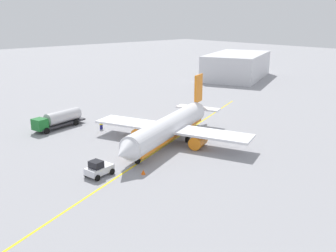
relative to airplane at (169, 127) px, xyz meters
name	(u,v)px	position (x,y,z in m)	size (l,w,h in m)	color
ground_plane	(168,144)	(0.46, 0.19, -2.61)	(400.00, 400.00, 0.00)	#939399
airplane	(169,127)	(0.00, 0.00, 0.00)	(29.43, 26.83, 9.58)	white
fuel_tanker	(59,119)	(9.59, -20.08, -0.89)	(10.82, 4.70, 3.15)	#2D2D33
pushback_tug	(99,169)	(15.85, 3.82, -1.61)	(3.91, 2.90, 2.20)	silver
refueling_worker	(101,125)	(4.22, -14.06, -1.79)	(0.55, 0.40, 1.71)	navy
safety_cone_nose	(143,172)	(11.19, 7.29, -2.29)	(0.59, 0.59, 0.66)	#F2590F
distant_hangar	(237,66)	(-61.57, -34.83, 1.42)	(33.30, 26.62, 8.08)	silver
taxi_line_marking	(168,144)	(0.46, 0.19, -2.61)	(71.45, 0.30, 0.01)	yellow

